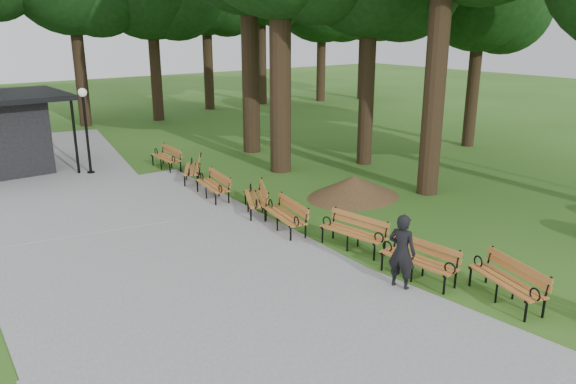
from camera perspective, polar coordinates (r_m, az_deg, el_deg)
ground at (r=13.45m, az=8.11°, el=-7.41°), size 100.00×100.00×0.00m
path at (r=13.70m, az=-13.27°, el=-7.12°), size 12.00×38.00×0.06m
person at (r=12.12m, az=11.61°, el=-6.05°), size 0.58×0.71×1.69m
lamp_post at (r=22.01m, az=-20.16°, el=7.61°), size 0.32×0.32×3.25m
dirt_mound at (r=18.38m, az=6.75°, el=0.56°), size 2.73×2.73×0.72m
bench_1 at (r=12.35m, az=21.49°, el=-8.55°), size 1.13×2.00×0.88m
bench_2 at (r=12.78m, az=13.22°, el=-6.90°), size 0.85×1.96×0.88m
bench_3 at (r=14.15m, az=6.69°, el=-4.17°), size 0.95×1.98×0.88m
bench_4 at (r=15.26m, az=-0.36°, el=-2.45°), size 0.97×1.98×0.88m
bench_5 at (r=16.75m, az=-3.39°, el=-0.69°), size 1.43×1.98×0.88m
bench_6 at (r=18.24m, az=-7.78°, el=0.66°), size 0.88×1.97×0.88m
bench_7 at (r=20.41m, az=-9.83°, el=2.32°), size 1.51×1.96×0.88m
bench_8 at (r=22.35m, az=-12.43°, el=3.44°), size 0.65×1.90×0.88m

